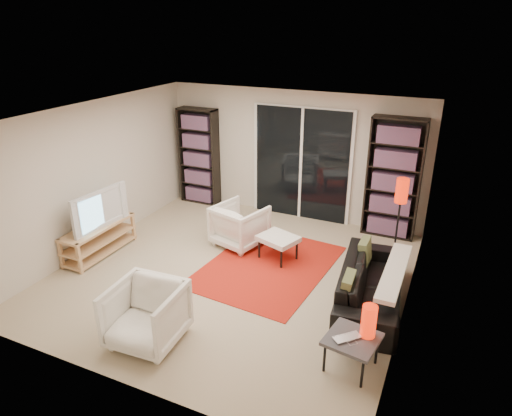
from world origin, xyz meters
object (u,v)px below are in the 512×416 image
at_px(tv_stand, 99,239).
at_px(side_table, 352,341).
at_px(bookshelf_left, 199,157).
at_px(sofa, 372,284).
at_px(floor_lamp, 401,199).
at_px(armchair_front, 146,315).
at_px(ottoman, 278,239).
at_px(bookshelf_right, 393,179).
at_px(armchair_back, 240,225).

xyz_separation_m(tv_stand, side_table, (4.37, -0.92, 0.10)).
xyz_separation_m(bookshelf_left, sofa, (4.01, -2.26, -0.68)).
bearing_deg(floor_lamp, sofa, -94.33).
xyz_separation_m(sofa, armchair_front, (-2.25, -1.90, 0.08)).
distance_m(tv_stand, armchair_front, 2.55).
distance_m(ottoman, floor_lamp, 1.97).
relative_size(bookshelf_left, tv_stand, 1.46).
height_order(tv_stand, ottoman, tv_stand).
height_order(bookshelf_right, armchair_back, bookshelf_right).
xyz_separation_m(side_table, floor_lamp, (0.05, 2.65, 0.70)).
distance_m(sofa, ottoman, 1.71).
bearing_deg(side_table, ottoman, 130.22).
bearing_deg(bookshelf_left, tv_stand, -96.74).
bearing_deg(tv_stand, floor_lamp, 21.33).
height_order(armchair_back, side_table, armchair_back).
height_order(tv_stand, armchair_back, armchair_back).
xyz_separation_m(bookshelf_right, floor_lamp, (0.26, -0.95, 0.01)).
bearing_deg(bookshelf_left, ottoman, -34.30).
bearing_deg(floor_lamp, ottoman, -157.69).
distance_m(tv_stand, sofa, 4.34).
bearing_deg(armchair_back, bookshelf_right, -131.84).
xyz_separation_m(bookshelf_left, floor_lamp, (4.11, -0.95, 0.08)).
distance_m(sofa, armchair_back, 2.52).
height_order(tv_stand, armchair_front, armchair_front).
height_order(armchair_front, side_table, armchair_front).
relative_size(sofa, floor_lamp, 1.45).
xyz_separation_m(sofa, ottoman, (-1.60, 0.62, 0.05)).
distance_m(bookshelf_right, armchair_front, 4.71).
relative_size(tv_stand, armchair_front, 1.63).
xyz_separation_m(sofa, floor_lamp, (0.10, 1.32, 0.76)).
bearing_deg(side_table, bookshelf_right, 93.30).
height_order(bookshelf_left, sofa, bookshelf_left).
xyz_separation_m(ottoman, floor_lamp, (1.70, 0.70, 0.71)).
relative_size(armchair_back, ottoman, 1.12).
bearing_deg(armchair_back, floor_lamp, -153.53).
height_order(bookshelf_right, floor_lamp, bookshelf_right).
relative_size(tv_stand, armchair_back, 1.70).
bearing_deg(bookshelf_left, side_table, -41.53).
distance_m(bookshelf_left, tv_stand, 2.78).
bearing_deg(tv_stand, side_table, -11.90).
bearing_deg(armchair_front, bookshelf_left, 109.41).
xyz_separation_m(armchair_back, floor_lamp, (2.48, 0.49, 0.70)).
bearing_deg(bookshelf_left, bookshelf_right, -0.00).
bearing_deg(side_table, tv_stand, 168.10).
bearing_deg(floor_lamp, armchair_front, -126.24).
distance_m(tv_stand, floor_lamp, 4.81).
relative_size(tv_stand, side_table, 2.17).
height_order(bookshelf_left, side_table, bookshelf_left).
relative_size(bookshelf_right, armchair_back, 2.66).
bearing_deg(bookshelf_right, floor_lamp, -74.91).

